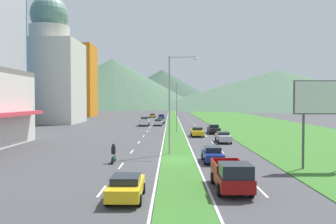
{
  "coord_description": "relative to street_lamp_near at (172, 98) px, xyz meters",
  "views": [
    {
      "loc": [
        -0.7,
        -33.21,
        5.78
      ],
      "look_at": [
        -1.25,
        40.19,
        3.38
      ],
      "focal_mm": 36.98,
      "sensor_mm": 36.0,
      "label": 1
    }
  ],
  "objects": [
    {
      "name": "midrise_colored",
      "position": [
        -34.93,
        90.55,
        7.08
      ],
      "size": [
        12.99,
        12.99,
        26.24
      ],
      "primitive_type": "cube",
      "color": "orange",
      "rests_on": "ground_plane"
    },
    {
      "name": "grass_verge_right",
      "position": [
        21.12,
        56.2,
        -6.01
      ],
      "size": [
        24.0,
        240.0,
        0.06
      ],
      "primitive_type": "cube",
      "color": "#387028",
      "rests_on": "ground_plane"
    },
    {
      "name": "lane_dash_left_1",
      "position": [
        -4.58,
        -15.18,
        -6.03
      ],
      "size": [
        0.16,
        2.8,
        0.01
      ],
      "primitive_type": "cube",
      "color": "silver",
      "rests_on": "ground_plane"
    },
    {
      "name": "lane_dash_right_5",
      "position": [
        5.62,
        19.3,
        -6.03
      ],
      "size": [
        0.16,
        2.8,
        0.01
      ],
      "primitive_type": "cube",
      "color": "silver",
      "rests_on": "ground_plane"
    },
    {
      "name": "lane_dash_left_5",
      "position": [
        -4.58,
        19.3,
        -6.03
      ],
      "size": [
        0.16,
        2.8,
        0.01
      ],
      "primitive_type": "cube",
      "color": "silver",
      "rests_on": "ground_plane"
    },
    {
      "name": "car_8",
      "position": [
        4.13,
        18.88,
        -5.27
      ],
      "size": [
        2.03,
        4.5,
        1.49
      ],
      "rotation": [
        0.0,
        0.0,
        -1.57
      ],
      "color": "yellow",
      "rests_on": "ground_plane"
    },
    {
      "name": "lane_dash_left_3",
      "position": [
        -4.58,
        2.06,
        -6.03
      ],
      "size": [
        0.16,
        2.8,
        0.01
      ],
      "primitive_type": "cube",
      "color": "silver",
      "rests_on": "ground_plane"
    },
    {
      "name": "car_0",
      "position": [
        3.76,
        -4.66,
        -5.3
      ],
      "size": [
        1.87,
        4.24,
        1.45
      ],
      "rotation": [
        0.0,
        0.0,
        -1.57
      ],
      "color": "navy",
      "rests_on": "ground_plane"
    },
    {
      "name": "lane_dash_right_7",
      "position": [
        5.62,
        36.53,
        -6.03
      ],
      "size": [
        0.16,
        2.8,
        0.01
      ],
      "primitive_type": "cube",
      "color": "silver",
      "rests_on": "ground_plane"
    },
    {
      "name": "lane_dash_left_9",
      "position": [
        -4.58,
        53.77,
        -6.03
      ],
      "size": [
        0.16,
        2.8,
        0.01
      ],
      "primitive_type": "cube",
      "color": "silver",
      "rests_on": "ground_plane"
    },
    {
      "name": "motorcycle_rider",
      "position": [
        -5.48,
        -5.13,
        -5.29
      ],
      "size": [
        0.36,
        2.0,
        1.8
      ],
      "rotation": [
        0.0,
        0.0,
        1.57
      ],
      "color": "black",
      "rests_on": "ground_plane"
    },
    {
      "name": "lane_dash_left_4",
      "position": [
        -4.58,
        10.68,
        -6.03
      ],
      "size": [
        0.16,
        2.8,
        0.01
      ],
      "primitive_type": "cube",
      "color": "silver",
      "rests_on": "ground_plane"
    },
    {
      "name": "lane_dash_right_13",
      "position": [
        5.62,
        88.25,
        -6.03
      ],
      "size": [
        0.16,
        2.8,
        0.01
      ],
      "primitive_type": "cube",
      "color": "silver",
      "rests_on": "ground_plane"
    },
    {
      "name": "lane_dash_left_10",
      "position": [
        -4.58,
        62.39,
        -6.03
      ],
      "size": [
        0.16,
        2.8,
        0.01
      ],
      "primitive_type": "cube",
      "color": "silver",
      "rests_on": "ground_plane"
    },
    {
      "name": "lane_dash_right_2",
      "position": [
        5.62,
        -6.56,
        -6.03
      ],
      "size": [
        0.16,
        2.8,
        0.01
      ],
      "primitive_type": "cube",
      "color": "silver",
      "rests_on": "ground_plane"
    },
    {
      "name": "grass_median",
      "position": [
        0.52,
        56.2,
        -6.01
      ],
      "size": [
        3.2,
        240.0,
        0.06
      ],
      "primitive_type": "cube",
      "color": "#387028",
      "rests_on": "ground_plane"
    },
    {
      "name": "lane_dash_right_1",
      "position": [
        5.62,
        -15.18,
        -6.03
      ],
      "size": [
        0.16,
        2.8,
        0.01
      ],
      "primitive_type": "cube",
      "color": "silver",
      "rests_on": "ground_plane"
    },
    {
      "name": "hill_far_center",
      "position": [
        -8.21,
        285.48,
        11.35
      ],
      "size": [
        122.09,
        122.09,
        34.77
      ],
      "primitive_type": "cone",
      "color": "#3D5647",
      "rests_on": "ground_plane"
    },
    {
      "name": "lane_dash_left_2",
      "position": [
        -4.58,
        -6.56,
        -6.03
      ],
      "size": [
        0.16,
        2.8,
        0.01
      ],
      "primitive_type": "cube",
      "color": "silver",
      "rests_on": "ground_plane"
    },
    {
      "name": "lane_dash_right_12",
      "position": [
        5.62,
        79.63,
        -6.03
      ],
      "size": [
        0.16,
        2.8,
        0.01
      ],
      "primitive_type": "cube",
      "color": "silver",
      "rests_on": "ground_plane"
    },
    {
      "name": "lane_dash_right_4",
      "position": [
        5.62,
        10.68,
        -6.03
      ],
      "size": [
        0.16,
        2.8,
        0.01
      ],
      "primitive_type": "cube",
      "color": "silver",
      "rests_on": "ground_plane"
    },
    {
      "name": "pickup_truck_0",
      "position": [
        -6.23,
        42.95,
        -5.05
      ],
      "size": [
        2.18,
        5.4,
        2.0
      ],
      "rotation": [
        0.0,
        0.0,
        1.57
      ],
      "color": "silver",
      "rests_on": "ground_plane"
    },
    {
      "name": "lane_dash_left_8",
      "position": [
        -4.58,
        45.15,
        -6.03
      ],
      "size": [
        0.16,
        2.8,
        0.01
      ],
      "primitive_type": "cube",
      "color": "silver",
      "rests_on": "ground_plane"
    },
    {
      "name": "lane_dash_right_8",
      "position": [
        5.62,
        45.15,
        -6.03
      ],
      "size": [
        0.16,
        2.8,
        0.01
      ],
      "primitive_type": "cube",
      "color": "silver",
      "rests_on": "ground_plane"
    },
    {
      "name": "street_lamp_near",
      "position": [
        0.0,
        0.0,
        0.0
      ],
      "size": [
        3.19,
        0.44,
        10.58
      ],
      "color": "#99999E",
      "rests_on": "ground_plane"
    },
    {
      "name": "edge_line_median_right",
      "position": [
        2.27,
        56.2,
        -6.03
      ],
      "size": [
        0.16,
        240.0,
        0.01
      ],
      "primitive_type": "cube",
      "color": "silver",
      "rests_on": "ground_plane"
    },
    {
      "name": "domed_building",
      "position": [
        -31.55,
        52.83,
        7.86
      ],
      "size": [
        15.24,
        15.24,
        32.77
      ],
      "color": "beige",
      "rests_on": "ground_plane"
    },
    {
      "name": "lane_dash_right_11",
      "position": [
        5.62,
        71.01,
        -6.03
      ],
      "size": [
        0.16,
        2.8,
        0.01
      ],
      "primitive_type": "cube",
      "color": "silver",
      "rests_on": "ground_plane"
    },
    {
      "name": "lane_dash_left_6",
      "position": [
        -4.58,
        27.92,
        -6.03
      ],
      "size": [
        0.16,
        2.8,
        0.01
      ],
      "primitive_type": "cube",
      "color": "silver",
      "rests_on": "ground_plane"
    },
    {
      "name": "lane_dash_right_9",
      "position": [
        5.62,
        53.77,
        -6.03
      ],
      "size": [
        0.16,
        2.8,
        0.01
      ],
      "primitive_type": "cube",
      "color": "silver",
      "rests_on": "ground_plane"
    },
    {
      "name": "street_lamp_mid",
      "position": [
        0.58,
        27.42,
        -0.77
      ],
      "size": [
        3.16,
        0.45,
        9.1
      ],
      "color": "#99999E",
      "rests_on": "ground_plane"
    },
    {
      "name": "car_5",
      "position": [
        -2.78,
        -16.97,
        -5.29
      ],
      "size": [
        2.0,
        4.24,
        1.44
      ],
      "rotation": [
        0.0,
        0.0,
        1.57
      ],
      "color": "yellow",
      "rests_on": "ground_plane"
    },
    {
      "name": "pickup_truck_1",
      "position": [
        3.72,
        -15.09,
        -5.05
      ],
      "size": [
        2.18,
        5.4,
        2.0
      ],
      "rotation": [
        0.0,
        0.0,
        -1.57
      ],
      "color": "maroon",
      "rests_on": "ground_plane"
    },
    {
      "name": "car_4",
      "position": [
        -2.72,
        50.67,
        -5.27
      ],
      "size": [
        2.03,
        4.09,
        1.5
      ],
      "rotation": [
        0.0,
        0.0,
        1.57
      ],
      "color": "#B2B2B7",
      "rests_on": "ground_plane"
    },
    {
      "name": "hill_far_left",
      "position": [
        -44.83,
        228.96,
        13.02
      ],
      "size": [
        139.21,
        139.21,
        38.12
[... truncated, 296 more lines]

